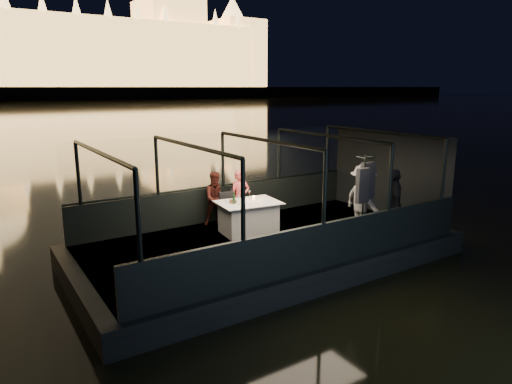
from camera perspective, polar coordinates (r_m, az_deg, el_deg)
boat_hull at (r=10.81m, az=1.16°, el=-8.44°), size 8.60×4.40×1.00m
boat_deck at (r=10.64m, az=1.17°, el=-6.03°), size 8.00×4.00×0.04m
gunwale_port at (r=12.15m, az=-4.08°, el=-1.33°), size 8.00×0.08×0.90m
gunwale_starboard at (r=8.99m, az=8.35°, el=-6.63°), size 8.00×0.08×0.90m
cabin_glass_port at (r=11.92m, az=-4.17°, el=4.03°), size 8.00×0.02×1.40m
cabin_glass_starboard at (r=8.67m, az=8.60°, el=0.54°), size 8.00×0.02×1.40m
cabin_roof_glass at (r=10.12m, az=1.23°, el=6.48°), size 8.00×4.00×0.02m
end_wall_fore at (r=8.80m, az=-20.99°, el=-3.02°), size 0.02×4.00×2.30m
end_wall_aft at (r=12.94m, az=16.08°, el=2.25°), size 0.02×4.00×2.30m
canopy_ribs at (r=10.32m, az=1.20°, el=0.12°), size 8.00×4.00×2.30m
dining_table_central at (r=11.00m, az=-0.95°, el=-3.18°), size 1.55×1.20×0.77m
chair_port_left at (r=11.45m, az=-3.21°, el=-2.21°), size 0.44×0.44×0.87m
chair_port_right at (r=11.77m, az=-2.06°, el=-1.77°), size 0.55×0.55×0.90m
coat_stand at (r=10.53m, az=13.22°, el=-1.36°), size 0.58×0.48×2.00m
person_woman_coral at (r=11.74m, az=-2.00°, el=-0.31°), size 0.56×0.45×1.38m
person_man_maroon at (r=11.59m, az=-4.96°, el=-0.51°), size 0.77×0.66×1.38m
passenger_stripe at (r=11.11m, az=13.21°, el=-0.89°), size 0.74×1.16×1.69m
passenger_dark at (r=11.10m, az=16.78°, el=-1.10°), size 0.90×0.99×1.61m
wine_bottle at (r=10.71m, az=-2.78°, el=-0.70°), size 0.07×0.07×0.27m
bread_basket at (r=10.83m, az=-2.86°, el=-1.15°), size 0.20×0.20×0.07m
amber_candle at (r=11.11m, az=-0.30°, el=-0.77°), size 0.08×0.08×0.09m
plate_near at (r=11.05m, az=1.24°, el=-1.02°), size 0.32×0.32×0.02m
plate_far at (r=11.02m, az=-3.31°, el=-1.08°), size 0.29×0.29×0.01m
wine_glass_white at (r=10.64m, az=-2.15°, el=-1.10°), size 0.09×0.09×0.21m
wine_glass_red at (r=11.25m, az=-0.83°, el=-0.31°), size 0.07×0.07×0.18m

